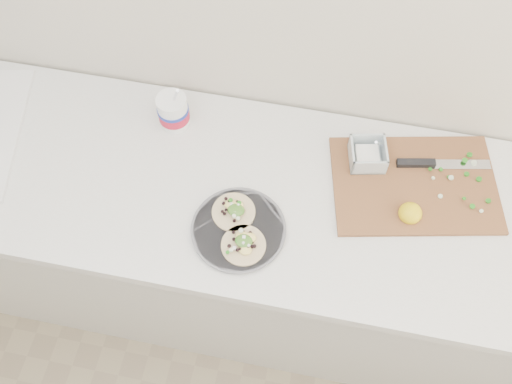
# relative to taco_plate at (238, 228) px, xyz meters

# --- Properties ---
(counter) EXTENTS (2.44, 0.66, 0.90)m
(counter) POSITION_rel_taco_plate_xyz_m (-0.16, 0.15, -0.47)
(counter) COLOR beige
(counter) RESTS_ON ground
(taco_plate) EXTENTS (0.27, 0.27, 0.04)m
(taco_plate) POSITION_rel_taco_plate_xyz_m (0.00, 0.00, 0.00)
(taco_plate) COLOR #5A5A61
(taco_plate) RESTS_ON counter
(tub) EXTENTS (0.10, 0.10, 0.22)m
(tub) POSITION_rel_taco_plate_xyz_m (-0.27, 0.33, 0.05)
(tub) COLOR white
(tub) RESTS_ON counter
(cutboard) EXTENTS (0.54, 0.42, 0.07)m
(cutboard) POSITION_rel_taco_plate_xyz_m (0.46, 0.26, 0.00)
(cutboard) COLOR brown
(cutboard) RESTS_ON counter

